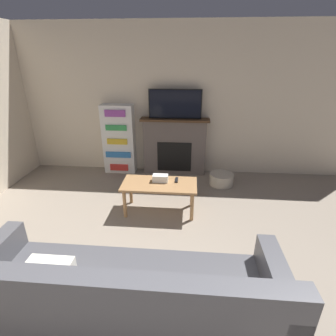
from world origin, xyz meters
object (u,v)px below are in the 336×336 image
Objects in this scene: coffee_table at (159,187)px; tv at (175,104)px; storage_basket at (221,179)px; fireplace at (175,146)px; bookshelf at (119,139)px; couch at (126,299)px.

tv is at bearing 84.73° from coffee_table.
coffee_table is 2.51× the size of storage_basket.
fireplace is at bearing 152.47° from storage_basket.
coffee_table is 0.81× the size of bookshelf.
couch is 1.81m from coffee_table.
couch is at bearing -93.65° from tv.
storage_basket is (1.08, 2.77, -0.18)m from couch.
fireplace is 3.24m from couch.
tv is at bearing 0.10° from bookshelf.
fireplace reaches higher than storage_basket.
bookshelf is 3.09× the size of storage_basket.
fireplace reaches higher than coffee_table.
couch reaches higher than storage_basket.
couch is 3.34m from bookshelf.
coffee_table is at bearing 87.61° from couch.
coffee_table is (-0.13, -1.42, -0.15)m from fireplace.
storage_basket is (0.87, -0.44, -1.24)m from tv.
tv is at bearing 86.35° from couch.
coffee_table reaches higher than storage_basket.
fireplace is 1.19× the size of coffee_table.
storage_basket is at bearing -12.57° from bookshelf.
bookshelf is at bearing 167.43° from storage_basket.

